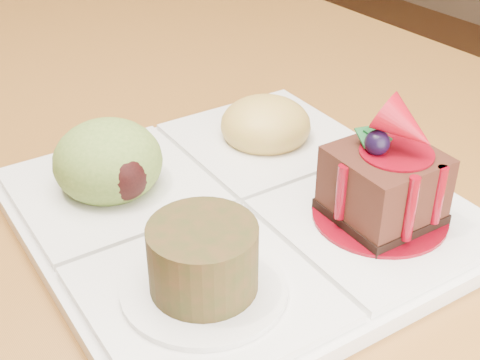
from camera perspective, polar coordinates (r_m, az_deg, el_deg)
chair_right at (r=1.57m, az=-2.06°, el=12.78°), size 0.51×0.51×0.90m
sampler_plate at (r=0.48m, az=-0.52°, el=-1.15°), size 0.30×0.30×0.11m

